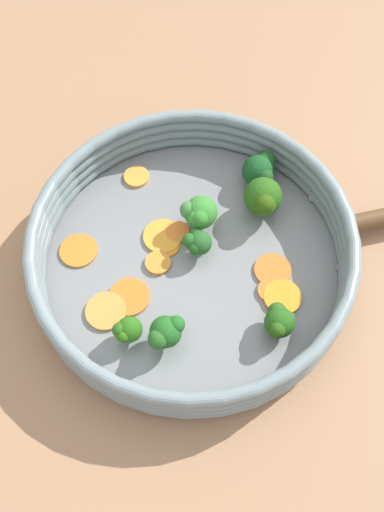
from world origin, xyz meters
The scene contains 23 objects.
ground_plane centered at (0.00, 0.00, 0.00)m, with size 4.00×4.00×0.00m, color #A27553.
skillet centered at (0.00, 0.00, 0.01)m, with size 0.36×0.36×0.01m, color gray.
skillet_rim_wall centered at (0.00, 0.00, 0.04)m, with size 0.37×0.37×0.06m.
skillet_rivet_left centered at (-0.15, -0.09, 0.02)m, with size 0.01×0.01×0.01m, color gray.
skillet_rivet_right centered at (-0.07, -0.16, 0.02)m, with size 0.01×0.01×0.01m, color gray.
carrot_slice_0 centered at (0.04, -0.02, 0.01)m, with size 0.03×0.03×0.00m, color orange.
carrot_slice_1 centered at (0.05, -0.01, 0.01)m, with size 0.05×0.05×0.00m, color orange.
carrot_slice_2 centered at (0.03, 0.08, 0.01)m, with size 0.05×0.05×0.00m, color orange.
carrot_slice_3 centered at (0.04, 0.00, 0.01)m, with size 0.03×0.03×0.00m, color orange.
carrot_slice_4 centered at (0.04, 0.11, 0.01)m, with size 0.05×0.05×0.00m, color orange.
carrot_slice_5 centered at (-0.08, -0.05, 0.01)m, with size 0.04×0.04×0.00m, color orange.
carrot_slice_6 centered at (0.03, 0.03, 0.01)m, with size 0.03×0.03×0.01m, color orange.
carrot_slice_7 centered at (-0.10, -0.02, 0.01)m, with size 0.03×0.03×0.01m, color orange.
carrot_slice_8 centered at (0.12, 0.07, 0.01)m, with size 0.05×0.05×0.00m, color orange.
carrot_slice_9 centered at (-0.11, -0.02, 0.01)m, with size 0.04×0.04×0.01m, color orange.
carrot_slice_10 centered at (0.13, -0.06, 0.01)m, with size 0.03×0.03×0.00m, color #F99D3A.
broccoli_floret_0 centered at (0.02, -0.04, 0.04)m, with size 0.04×0.04×0.05m.
broccoli_floret_1 centered at (-0.03, -0.11, 0.04)m, with size 0.05×0.05×0.05m.
broccoli_floret_2 centered at (0.00, -0.01, 0.04)m, with size 0.03×0.03×0.04m.
broccoli_floret_3 centered at (-0.13, 0.02, 0.04)m, with size 0.04×0.04×0.04m.
broccoli_floret_4 centered at (-0.04, 0.10, 0.04)m, with size 0.04×0.04×0.05m.
broccoli_floret_5 centered at (0.00, 0.12, 0.04)m, with size 0.03×0.03×0.04m.
broccoli_floret_6 centered at (0.00, -0.14, 0.04)m, with size 0.04×0.05×0.04m.
Camera 1 is at (-0.19, 0.27, 0.64)m, focal length 42.00 mm.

